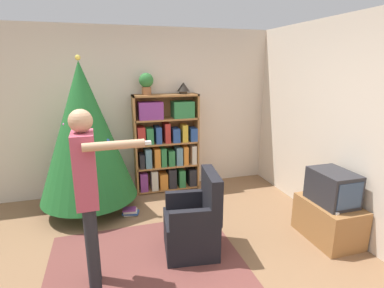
% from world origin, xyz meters
% --- Properties ---
extents(ground_plane, '(14.00, 14.00, 0.00)m').
position_xyz_m(ground_plane, '(0.00, 0.00, 0.00)').
color(ground_plane, '#846042').
extents(wall_back, '(8.00, 0.10, 2.60)m').
position_xyz_m(wall_back, '(0.00, 2.35, 1.30)').
color(wall_back, beige).
rests_on(wall_back, ground_plane).
extents(wall_right, '(0.10, 8.00, 2.60)m').
position_xyz_m(wall_right, '(2.38, 0.00, 1.30)').
color(wall_right, beige).
rests_on(wall_right, ground_plane).
extents(area_rug, '(2.00, 1.70, 0.01)m').
position_xyz_m(area_rug, '(-0.09, 0.19, 0.00)').
color(area_rug, brown).
rests_on(area_rug, ground_plane).
extents(bookshelf, '(1.04, 0.30, 1.58)m').
position_xyz_m(bookshelf, '(0.54, 2.12, 0.77)').
color(bookshelf, '#A8703D').
rests_on(bookshelf, ground_plane).
extents(tv_stand, '(0.49, 0.74, 0.47)m').
position_xyz_m(tv_stand, '(2.07, 0.12, 0.23)').
color(tv_stand, '#996638').
rests_on(tv_stand, ground_plane).
extents(television, '(0.39, 0.52, 0.38)m').
position_xyz_m(television, '(2.07, 0.12, 0.66)').
color(television, '#28282D').
rests_on(television, tv_stand).
extents(game_remote, '(0.04, 0.12, 0.02)m').
position_xyz_m(game_remote, '(1.92, -0.10, 0.48)').
color(game_remote, white).
rests_on(game_remote, tv_stand).
extents(christmas_tree, '(1.31, 1.31, 2.15)m').
position_xyz_m(christmas_tree, '(-0.67, 1.68, 1.15)').
color(christmas_tree, '#4C3323').
rests_on(christmas_tree, ground_plane).
extents(armchair, '(0.64, 0.63, 0.92)m').
position_xyz_m(armchair, '(0.46, 0.33, 0.32)').
color(armchair, black).
rests_on(armchair, ground_plane).
extents(standing_person, '(0.64, 0.47, 1.68)m').
position_xyz_m(standing_person, '(-0.58, 0.05, 1.00)').
color(standing_person, '#232328').
rests_on(standing_person, ground_plane).
extents(potted_plant, '(0.22, 0.22, 0.33)m').
position_xyz_m(potted_plant, '(0.24, 2.13, 1.77)').
color(potted_plant, '#935B38').
rests_on(potted_plant, bookshelf).
extents(table_lamp, '(0.20, 0.20, 0.18)m').
position_xyz_m(table_lamp, '(0.82, 2.13, 1.69)').
color(table_lamp, '#473828').
rests_on(table_lamp, bookshelf).
extents(book_pile_near_tree, '(0.25, 0.19, 0.10)m').
position_xyz_m(book_pile_near_tree, '(-0.15, 1.37, 0.05)').
color(book_pile_near_tree, beige).
rests_on(book_pile_near_tree, ground_plane).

